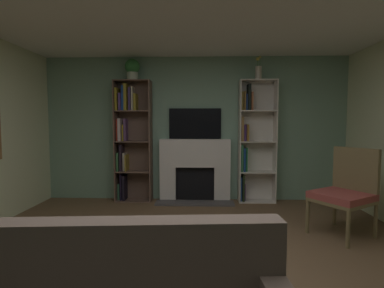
# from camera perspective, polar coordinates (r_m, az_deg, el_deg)

# --- Properties ---
(wall_back_accent) EXTENTS (5.44, 0.06, 2.54)m
(wall_back_accent) POSITION_cam_1_polar(r_m,az_deg,el_deg) (5.31, 0.61, 2.92)
(wall_back_accent) COLOR gray
(wall_back_accent) RESTS_ON ground_plane
(fireplace) EXTENTS (1.34, 0.48, 1.09)m
(fireplace) POSITION_cam_1_polar(r_m,az_deg,el_deg) (5.25, 0.58, -4.83)
(fireplace) COLOR silver
(fireplace) RESTS_ON ground_plane
(tv) EXTENTS (0.92, 0.06, 0.53)m
(tv) POSITION_cam_1_polar(r_m,az_deg,el_deg) (5.25, 0.60, 3.96)
(tv) COLOR black
(tv) RESTS_ON fireplace
(bookshelf_left) EXTENTS (0.63, 0.30, 2.11)m
(bookshelf_left) POSITION_cam_1_polar(r_m,az_deg,el_deg) (5.33, -11.94, 1.28)
(bookshelf_left) COLOR brown
(bookshelf_left) RESTS_ON ground_plane
(bookshelf_right) EXTENTS (0.63, 0.28, 2.11)m
(bookshelf_right) POSITION_cam_1_polar(r_m,az_deg,el_deg) (5.26, 11.53, 0.68)
(bookshelf_right) COLOR silver
(bookshelf_right) RESTS_ON ground_plane
(potted_plant) EXTENTS (0.25, 0.25, 0.36)m
(potted_plant) POSITION_cam_1_polar(r_m,az_deg,el_deg) (5.35, -11.43, 14.04)
(potted_plant) COLOR beige
(potted_plant) RESTS_ON bookshelf_left
(vase_with_flowers) EXTENTS (0.11, 0.11, 0.40)m
(vase_with_flowers) POSITION_cam_1_polar(r_m,az_deg,el_deg) (5.29, 12.68, 13.43)
(vase_with_flowers) COLOR beige
(vase_with_flowers) RESTS_ON bookshelf_right
(armchair) EXTENTS (0.81, 0.81, 1.07)m
(armchair) POSITION_cam_1_polar(r_m,az_deg,el_deg) (4.15, 27.57, -7.90)
(armchair) COLOR brown
(armchair) RESTS_ON ground_plane
(coffee_table) EXTENTS (0.74, 0.46, 0.44)m
(coffee_table) POSITION_cam_1_polar(r_m,az_deg,el_deg) (2.25, -8.93, -22.84)
(coffee_table) COLOR #837253
(coffee_table) RESTS_ON ground_plane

